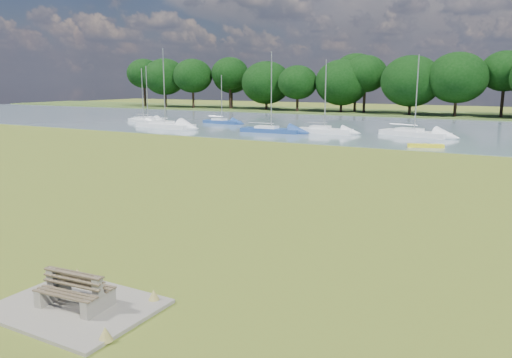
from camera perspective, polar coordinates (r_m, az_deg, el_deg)
The scene contains 14 objects.
ground at distance 25.56m, azimuth 4.28°, elevation -2.54°, with size 220.00×220.00×0.00m, color olive.
river at distance 65.70m, azimuth 19.82°, elevation 5.23°, with size 220.00×40.00×0.10m, color slate.
far_bank at distance 95.36m, azimuth 22.78°, elevation 6.67°, with size 220.00×20.00×0.40m, color #4C6626.
concrete_pad at distance 14.69m, azimuth -19.87°, elevation -13.61°, with size 4.20×3.20×0.10m, color gray.
bench_pair at distance 14.51m, azimuth -19.99°, elevation -11.93°, with size 1.99×1.28×1.02m.
kayak at distance 48.20m, azimuth 18.82°, elevation 3.62°, with size 3.18×0.74×0.32m, color yellow.
tree_line at distance 91.48m, azimuth 21.39°, elevation 10.99°, with size 138.55×9.70×11.75m.
sailboat_0 at distance 76.60m, azimuth -12.28°, elevation 6.75°, with size 6.48×3.13×8.14m.
sailboat_2 at distance 59.07m, azimuth 1.67°, elevation 5.78°, with size 7.37×2.42×9.30m.
sailboat_3 at distance 71.59m, azimuth -3.96°, elevation 6.67°, with size 5.69×1.79×6.78m.
sailboat_4 at distance 66.00m, azimuth -10.38°, elevation 6.22°, with size 8.81×3.39×10.04m.
sailboat_5 at distance 58.04m, azimuth 17.57°, elevation 5.20°, with size 8.01×4.38×8.76m.
sailboat_6 at distance 74.77m, azimuth -12.75°, elevation 6.65°, with size 6.80×4.19×7.73m.
sailboat_7 at distance 58.60m, azimuth 7.76°, elevation 5.70°, with size 6.52×2.17×8.34m.
Camera 1 is at (10.29, -22.61, 6.04)m, focal length 35.00 mm.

